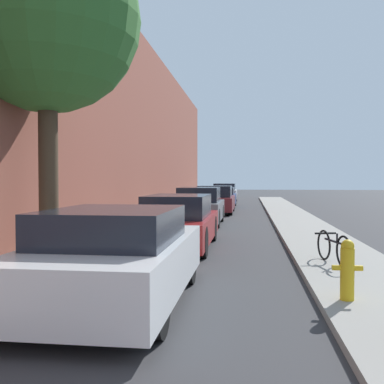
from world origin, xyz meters
name	(u,v)px	position (x,y,z in m)	size (l,w,h in m)	color
ground_plane	(222,229)	(0.00, 16.00, 0.00)	(120.00, 120.00, 0.00)	#333335
sidewalk_left	(142,227)	(-2.90, 16.00, 0.06)	(2.00, 52.00, 0.12)	gray
sidewalk_right	(306,229)	(2.90, 16.00, 0.06)	(2.00, 52.00, 0.12)	gray
building_facade_left	(106,113)	(-4.25, 16.00, 4.20)	(0.70, 52.00, 8.40)	brown
parked_car_white	(117,257)	(-0.93, 6.48, 0.67)	(1.91, 4.20, 1.37)	black
parked_car_red	(179,223)	(-0.84, 11.62, 0.66)	(1.70, 4.54, 1.38)	black
parked_car_grey	(200,207)	(-0.97, 17.58, 0.69)	(1.73, 3.99, 1.46)	black
parked_car_maroon	(215,200)	(-0.80, 23.48, 0.68)	(1.90, 4.46, 1.43)	black
parked_car_navy	(221,197)	(-0.82, 28.65, 0.62)	(1.86, 4.40, 1.27)	black
parked_car_silver	(225,193)	(-0.91, 34.85, 0.69)	(1.82, 4.46, 1.45)	black
street_tree_near	(47,20)	(-3.12, 8.96, 5.00)	(3.79, 3.79, 6.80)	#423323
fire_hydrant	(347,269)	(2.28, 6.66, 0.55)	(0.41, 0.19, 0.83)	gold
bicycle	(333,248)	(2.58, 9.30, 0.44)	(0.51, 1.48, 0.62)	black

